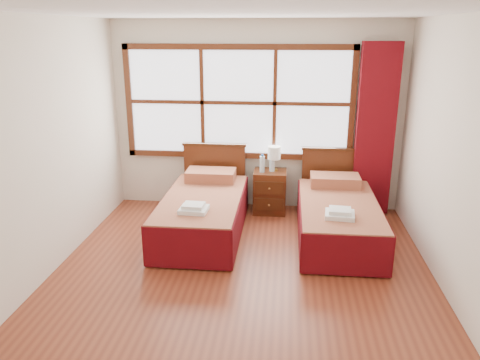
# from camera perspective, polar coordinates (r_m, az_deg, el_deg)

# --- Properties ---
(floor) EXTENTS (4.50, 4.50, 0.00)m
(floor) POSITION_cam_1_polar(r_m,az_deg,el_deg) (4.87, -0.00, -12.41)
(floor) COLOR brown
(floor) RESTS_ON ground
(ceiling) EXTENTS (4.50, 4.50, 0.00)m
(ceiling) POSITION_cam_1_polar(r_m,az_deg,el_deg) (4.21, -0.00, 19.84)
(ceiling) COLOR white
(ceiling) RESTS_ON wall_back
(wall_back) EXTENTS (4.00, 0.00, 4.00)m
(wall_back) POSITION_cam_1_polar(r_m,az_deg,el_deg) (6.55, 2.03, 7.69)
(wall_back) COLOR silver
(wall_back) RESTS_ON floor
(wall_left) EXTENTS (0.00, 4.50, 4.50)m
(wall_left) POSITION_cam_1_polar(r_m,az_deg,el_deg) (4.97, -23.61, 2.92)
(wall_left) COLOR silver
(wall_left) RESTS_ON floor
(wall_right) EXTENTS (0.00, 4.50, 4.50)m
(wall_right) POSITION_cam_1_polar(r_m,az_deg,el_deg) (4.62, 25.54, 1.60)
(wall_right) COLOR silver
(wall_right) RESTS_ON floor
(window) EXTENTS (3.16, 0.06, 1.56)m
(window) POSITION_cam_1_polar(r_m,az_deg,el_deg) (6.50, -0.21, 9.41)
(window) COLOR white
(window) RESTS_ON wall_back
(curtain) EXTENTS (0.50, 0.16, 2.30)m
(curtain) POSITION_cam_1_polar(r_m,az_deg,el_deg) (6.53, 16.15, 5.80)
(curtain) COLOR maroon
(curtain) RESTS_ON wall_back
(bed_left) EXTENTS (0.97, 1.99, 0.94)m
(bed_left) POSITION_cam_1_polar(r_m,az_deg,el_deg) (5.89, -4.47, -3.80)
(bed_left) COLOR #41200D
(bed_left) RESTS_ON floor
(bed_right) EXTENTS (0.95, 1.97, 0.91)m
(bed_right) POSITION_cam_1_polar(r_m,az_deg,el_deg) (5.84, 11.84, -4.41)
(bed_right) COLOR #41200D
(bed_right) RESTS_ON floor
(nightstand) EXTENTS (0.45, 0.44, 0.60)m
(nightstand) POSITION_cam_1_polar(r_m,az_deg,el_deg) (6.55, 3.65, -1.42)
(nightstand) COLOR #522511
(nightstand) RESTS_ON floor
(towels_left) EXTENTS (0.32, 0.29, 0.09)m
(towels_left) POSITION_cam_1_polar(r_m,az_deg,el_deg) (5.29, -5.67, -3.44)
(towels_left) COLOR white
(towels_left) RESTS_ON bed_left
(towels_right) EXTENTS (0.34, 0.31, 0.09)m
(towels_right) POSITION_cam_1_polar(r_m,az_deg,el_deg) (5.27, 12.07, -4.00)
(towels_right) COLOR white
(towels_right) RESTS_ON bed_right
(lamp) EXTENTS (0.18, 0.18, 0.34)m
(lamp) POSITION_cam_1_polar(r_m,az_deg,el_deg) (6.43, 4.19, 3.23)
(lamp) COLOR gold
(lamp) RESTS_ON nightstand
(bottle_near) EXTENTS (0.07, 0.07, 0.25)m
(bottle_near) POSITION_cam_1_polar(r_m,az_deg,el_deg) (6.38, 2.72, 1.97)
(bottle_near) COLOR #C1E5F8
(bottle_near) RESTS_ON nightstand
(bottle_far) EXTENTS (0.07, 0.07, 0.28)m
(bottle_far) POSITION_cam_1_polar(r_m,az_deg,el_deg) (6.42, 3.93, 2.15)
(bottle_far) COLOR #C1E5F8
(bottle_far) RESTS_ON nightstand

